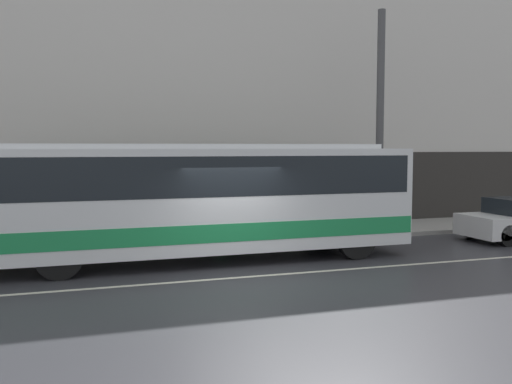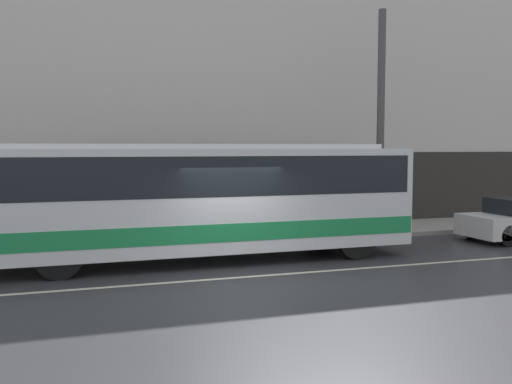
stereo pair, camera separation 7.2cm
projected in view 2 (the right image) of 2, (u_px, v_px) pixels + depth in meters
ground_plane at (244, 277)px, 13.12m from camera, size 60.00×60.00×0.00m
sidewalk at (194, 238)px, 18.34m from camera, size 60.00×3.03×0.14m
building_facade at (182, 72)px, 19.47m from camera, size 60.00×0.35×11.53m
lane_stripe at (244, 277)px, 13.12m from camera, size 54.00×0.14×0.01m
transit_bus at (194, 195)px, 14.88m from camera, size 11.54×2.56×3.07m
utility_pole_near at (381, 122)px, 19.18m from camera, size 0.26×0.26×7.42m
pedestrian_waiting at (222, 206)px, 19.59m from camera, size 0.36×0.36×1.76m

